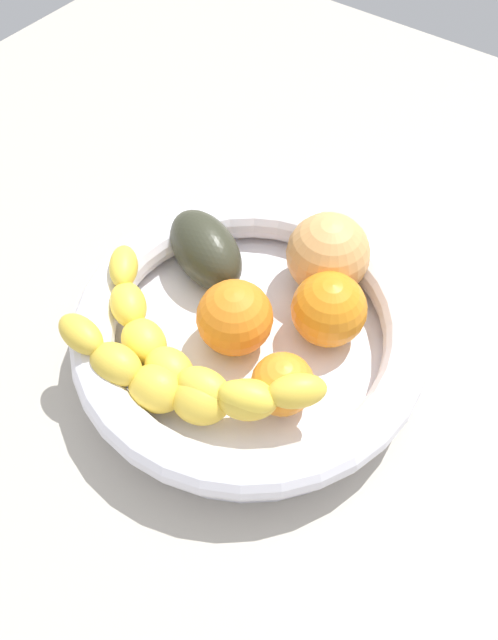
# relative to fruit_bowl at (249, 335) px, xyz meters

# --- Properties ---
(kitchen_counter) EXTENTS (1.20, 1.20, 0.03)m
(kitchen_counter) POSITION_rel_fruit_bowl_xyz_m (0.00, 0.00, -0.05)
(kitchen_counter) COLOR #B0A89A
(kitchen_counter) RESTS_ON ground
(fruit_bowl) EXTENTS (0.30, 0.30, 0.06)m
(fruit_bowl) POSITION_rel_fruit_bowl_xyz_m (0.00, 0.00, 0.00)
(fruit_bowl) COLOR white
(fruit_bowl) RESTS_ON kitchen_counter
(banana_draped_left) EXTENTS (0.22, 0.10, 0.05)m
(banana_draped_left) POSITION_rel_fruit_bowl_xyz_m (-0.01, -0.08, 0.02)
(banana_draped_left) COLOR yellow
(banana_draped_left) RESTS_ON fruit_bowl
(banana_draped_right) EXTENTS (0.21, 0.10, 0.05)m
(banana_draped_right) POSITION_rel_fruit_bowl_xyz_m (-0.04, -0.06, 0.02)
(banana_draped_right) COLOR yellow
(banana_draped_right) RESTS_ON fruit_bowl
(orange_front) EXTENTS (0.05, 0.05, 0.05)m
(orange_front) POSITION_rel_fruit_bowl_xyz_m (0.06, -0.03, 0.02)
(orange_front) COLOR orange
(orange_front) RESTS_ON fruit_bowl
(orange_mid_left) EXTENTS (0.07, 0.07, 0.07)m
(orange_mid_left) POSITION_rel_fruit_bowl_xyz_m (-0.01, -0.01, 0.02)
(orange_mid_left) COLOR orange
(orange_mid_left) RESTS_ON fruit_bowl
(orange_mid_right) EXTENTS (0.07, 0.07, 0.07)m
(orange_mid_right) POSITION_rel_fruit_bowl_xyz_m (0.05, 0.05, 0.02)
(orange_mid_right) COLOR orange
(orange_mid_right) RESTS_ON fruit_bowl
(avocado_dark) EXTENTS (0.11, 0.09, 0.06)m
(avocado_dark) POSITION_rel_fruit_bowl_xyz_m (-0.08, 0.04, 0.02)
(avocado_dark) COLOR #353627
(avocado_dark) RESTS_ON fruit_bowl
(peach_blush) EXTENTS (0.08, 0.08, 0.08)m
(peach_blush) POSITION_rel_fruit_bowl_xyz_m (0.02, 0.10, 0.03)
(peach_blush) COLOR #E6A45C
(peach_blush) RESTS_ON fruit_bowl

